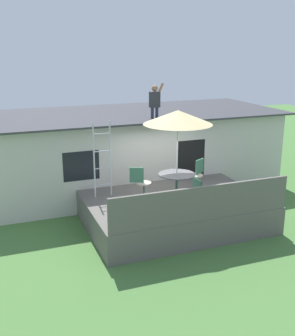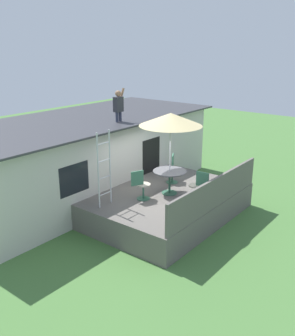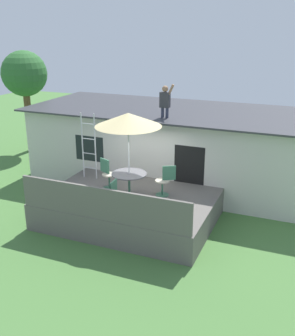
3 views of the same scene
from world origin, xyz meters
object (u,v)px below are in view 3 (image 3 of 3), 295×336
patio_chair_left (108,174)px  patio_table (129,178)px  patio_umbrella (128,120)px  step_ladder (89,146)px  backyard_tree (24,75)px  patio_chair_right (165,181)px  person_figure (165,99)px  patio_chair_near (116,195)px

patio_chair_left → patio_table: bearing=0.0°
patio_umbrella → step_ladder: 2.46m
patio_table → backyard_tree: 9.14m
patio_umbrella → patio_chair_right: 2.17m
patio_table → patio_umbrella: (0.00, 0.00, 1.76)m
patio_chair_right → patio_chair_left: bearing=-25.5°
patio_table → person_figure: size_ratio=0.94×
patio_chair_right → backyard_tree: bearing=-57.5°
person_figure → patio_chair_near: bearing=-93.5°
step_ladder → backyard_tree: 6.98m
patio_chair_left → patio_chair_right: same height
person_figure → patio_chair_right: (0.67, -1.77, -2.11)m
patio_umbrella → person_figure: person_figure is taller
patio_chair_right → person_figure: bearing=-99.4°
patio_umbrella → patio_chair_left: 2.14m
patio_chair_left → person_figure: bearing=81.2°
patio_chair_right → backyard_tree: 9.69m
step_ladder → person_figure: size_ratio=1.98×
patio_umbrella → backyard_tree: (-7.42, 4.89, 0.38)m
step_ladder → patio_chair_near: bearing=-45.0°
patio_chair_right → patio_chair_near: (-0.87, -1.53, 0.00)m
patio_chair_left → patio_chair_near: bearing=-31.9°
patio_chair_right → backyard_tree: size_ratio=0.20×
step_ladder → patio_chair_right: (2.81, -0.42, -0.64)m
person_figure → patio_chair_near: person_figure is taller
patio_umbrella → patio_chair_near: bearing=-86.9°
patio_chair_left → backyard_tree: (-6.50, 4.50, 2.27)m
person_figure → patio_chair_left: person_figure is taller
patio_table → backyard_tree: backyard_tree is taller
patio_chair_left → patio_chair_right: bearing=27.2°
step_ladder → patio_chair_right: bearing=-8.5°
patio_chair_left → patio_chair_near: (0.98, -1.39, 0.00)m
patio_chair_near → patio_chair_right: bearing=-32.7°
step_ladder → person_figure: 2.93m
patio_umbrella → backyard_tree: backyard_tree is taller
person_figure → backyard_tree: 8.10m
patio_table → patio_umbrella: size_ratio=0.41×
person_figure → patio_umbrella: bearing=-96.3°
person_figure → patio_table: bearing=-96.3°
patio_table → patio_umbrella: patio_umbrella is taller
step_ladder → backyard_tree: backyard_tree is taller
step_ladder → person_figure: (2.15, 1.36, 1.47)m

